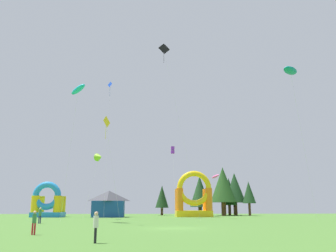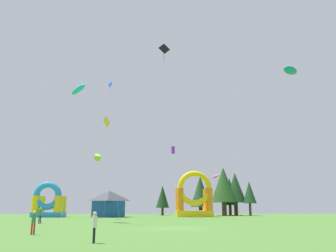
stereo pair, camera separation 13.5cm
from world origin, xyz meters
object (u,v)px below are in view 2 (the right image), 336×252
Objects in this scene: kite_purple_box at (173,150)px; person_midfield at (40,214)px; kite_blue_diamond at (111,87)px; kite_cyan_parafoil at (78,90)px; kite_black_diamond at (164,51)px; kite_teal_parafoil at (290,71)px; kite_pink_parafoil at (216,176)px; inflatable_orange_dome at (194,200)px; kite_lime_delta at (100,157)px; person_left_edge at (34,220)px; festival_tent at (109,204)px; kite_yellow_diamond at (106,123)px; person_far_side at (94,224)px; inflatable_yellow_castle at (48,204)px.

kite_purple_box is 6.84× the size of person_midfield.
kite_cyan_parafoil is (-2.32, -16.60, -6.04)m from kite_blue_diamond.
kite_teal_parafoil is at bearing -35.53° from kite_black_diamond.
kite_pink_parafoil is 0.85× the size of inflatable_orange_dome.
person_left_edge is (-0.33, -29.01, -8.18)m from kite_lime_delta.
kite_purple_box is (-12.73, 19.72, -6.73)m from kite_teal_parafoil.
inflatable_orange_dome is (4.22, 5.82, -8.05)m from kite_purple_box.
kite_blue_diamond is 20.53m from festival_tent.
kite_black_diamond is 19.40m from kite_yellow_diamond.
kite_purple_box is 26.09m from person_midfield.
person_midfield is (-8.96, 21.80, 0.08)m from person_far_side.
kite_pink_parafoil is 29.70m from inflatable_yellow_castle.
inflatable_orange_dome is (20.24, 23.79, 1.99)m from person_midfield.
kite_black_diamond is at bearing -37.44° from inflatable_yellow_castle.
kite_pink_parafoil is at bearing 29.10° from kite_cyan_parafoil.
kite_blue_diamond is at bearing -20.13° from inflatable_yellow_castle.
inflatable_yellow_castle reaches higher than person_left_edge.
kite_blue_diamond is 16.05m from kite_purple_box.
kite_blue_diamond reaches higher than person_midfield.
festival_tent is (5.17, 22.81, 1.24)m from person_midfield.
inflatable_orange_dome is at bearing 21.77° from person_midfield.
kite_lime_delta is at bearing -145.43° from inflatable_orange_dome.
kite_blue_diamond is 2.41× the size of kite_lime_delta.
kite_teal_parafoil is 30.71m from inflatable_orange_dome.
person_left_edge is 38.92m from festival_tent.
kite_cyan_parafoil is at bearing -68.32° from inflatable_yellow_castle.
kite_purple_box is at bearing 149.55° from kite_pink_parafoil.
kite_purple_box reaches higher than kite_yellow_diamond.
kite_teal_parafoil is at bearing -31.32° from person_midfield.
inflatable_yellow_castle is at bearing 161.26° from kite_pink_parafoil.
person_far_side is at bearing -84.57° from kite_blue_diamond.
kite_black_diamond is (9.00, -11.06, 2.21)m from kite_blue_diamond.
inflatable_yellow_castle is (-12.48, 26.32, -8.52)m from kite_yellow_diamond.
kite_yellow_diamond is at bearing -177.62° from kite_teal_parafoil.
person_midfield is at bearing -130.40° from inflatable_orange_dome.
kite_purple_box is at bearing 47.83° from kite_cyan_parafoil.
kite_pink_parafoil is 0.61× the size of kite_yellow_diamond.
kite_purple_box is 7.42× the size of person_far_side.
kite_yellow_diamond reaches higher than kite_lime_delta.
kite_blue_diamond reaches higher than kite_yellow_diamond.
kite_yellow_diamond is (-21.70, -0.90, -7.05)m from kite_teal_parafoil.
festival_tent is (1.01, 38.89, 1.33)m from person_left_edge.
kite_teal_parafoil is 45.36m from inflatable_yellow_castle.
kite_lime_delta is (-24.25, 14.69, -8.68)m from kite_teal_parafoil.
kite_lime_delta is at bearing 43.00° from person_midfield.
kite_yellow_diamond is 1.40× the size of inflatable_orange_dome.
person_far_side is at bearing -95.49° from person_midfield.
kite_blue_diamond is 24.42m from kite_pink_parafoil.
kite_purple_box reaches higher than person_far_side.
person_midfield is (-5.01, -19.84, -21.55)m from kite_blue_diamond.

